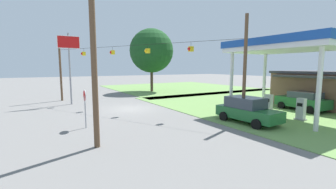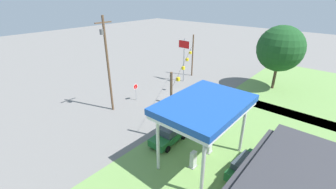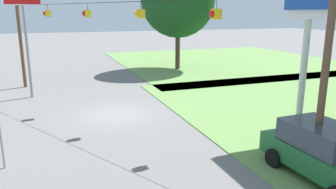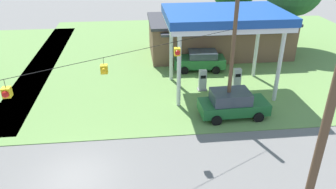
# 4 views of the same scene
# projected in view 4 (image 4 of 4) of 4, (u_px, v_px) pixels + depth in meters

# --- Properties ---
(ground_plane) EXTENTS (160.00, 160.00, 0.00)m
(ground_plane) POSITION_uv_depth(u_px,v_px,m) (75.00, 178.00, 16.23)
(ground_plane) COLOR slate
(grass_verge_station_corner) EXTENTS (36.00, 28.00, 0.04)m
(grass_verge_station_corner) POSITION_uv_depth(u_px,v_px,m) (219.00, 53.00, 32.52)
(grass_verge_station_corner) COLOR #6B934C
(grass_verge_station_corner) RESTS_ON ground
(gas_station_canopy) EXTENTS (8.33, 5.83, 6.04)m
(gas_station_canopy) POSITION_uv_depth(u_px,v_px,m) (225.00, 18.00, 22.73)
(gas_station_canopy) COLOR silver
(gas_station_canopy) RESTS_ON ground
(gas_station_store) EXTENTS (13.45, 6.91, 3.54)m
(gas_station_store) POSITION_uv_depth(u_px,v_px,m) (219.00, 36.00, 31.70)
(gas_station_store) COLOR brown
(gas_station_store) RESTS_ON ground
(fuel_pump_near) EXTENTS (0.71, 0.56, 1.65)m
(fuel_pump_near) POSITION_uv_depth(u_px,v_px,m) (202.00, 81.00, 24.72)
(fuel_pump_near) COLOR gray
(fuel_pump_near) RESTS_ON ground
(fuel_pump_far) EXTENTS (0.71, 0.56, 1.65)m
(fuel_pump_far) POSITION_uv_depth(u_px,v_px,m) (237.00, 79.00, 24.97)
(fuel_pump_far) COLOR gray
(fuel_pump_far) RESTS_ON ground
(car_at_pumps_front) EXTENTS (4.50, 2.23, 1.83)m
(car_at_pumps_front) POSITION_uv_depth(u_px,v_px,m) (232.00, 104.00, 21.17)
(car_at_pumps_front) COLOR #1E602D
(car_at_pumps_front) RESTS_ON ground
(car_at_pumps_rear) EXTENTS (4.47, 2.37, 1.73)m
(car_at_pumps_rear) POSITION_uv_depth(u_px,v_px,m) (200.00, 60.00, 28.31)
(car_at_pumps_rear) COLOR #1E602D
(car_at_pumps_rear) RESTS_ON ground
(utility_pole_main) EXTENTS (2.20, 0.44, 11.94)m
(utility_pole_main) POSITION_uv_depth(u_px,v_px,m) (334.00, 100.00, 9.46)
(utility_pole_main) COLOR brown
(utility_pole_main) RESTS_ON ground
(signal_span_gantry) EXTENTS (18.35, 10.24, 7.54)m
(signal_span_gantry) POSITION_uv_depth(u_px,v_px,m) (63.00, 105.00, 14.35)
(signal_span_gantry) COLOR brown
(signal_span_gantry) RESTS_ON ground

